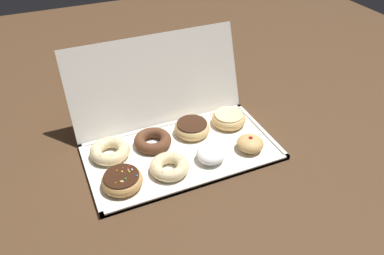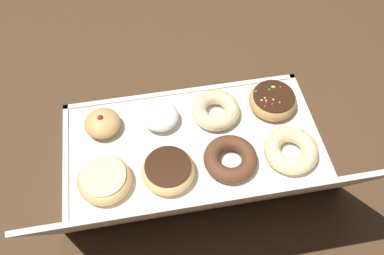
% 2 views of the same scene
% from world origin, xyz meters
% --- Properties ---
extents(ground_plane, '(3.00, 3.00, 0.00)m').
position_xyz_m(ground_plane, '(0.00, 0.00, 0.00)').
color(ground_plane, '#4C331E').
extents(donut_box, '(0.58, 0.31, 0.01)m').
position_xyz_m(donut_box, '(0.00, 0.00, 0.01)').
color(donut_box, silver).
rests_on(donut_box, ground).
extents(box_lid_open, '(0.58, 0.12, 0.29)m').
position_xyz_m(box_lid_open, '(0.00, 0.21, 0.14)').
color(box_lid_open, silver).
rests_on(box_lid_open, ground).
extents(sprinkle_donut_0, '(0.11, 0.11, 0.04)m').
position_xyz_m(sprinkle_donut_0, '(-0.21, -0.07, 0.03)').
color(sprinkle_donut_0, tan).
rests_on(sprinkle_donut_0, donut_box).
extents(cruller_donut_1, '(0.11, 0.11, 0.04)m').
position_xyz_m(cruller_donut_1, '(-0.07, -0.07, 0.03)').
color(cruller_donut_1, beige).
rests_on(cruller_donut_1, donut_box).
extents(powdered_filled_donut_2, '(0.09, 0.09, 0.04)m').
position_xyz_m(powdered_filled_donut_2, '(0.06, -0.07, 0.03)').
color(powdered_filled_donut_2, white).
rests_on(powdered_filled_donut_2, donut_box).
extents(jelly_filled_donut_3, '(0.08, 0.08, 0.05)m').
position_xyz_m(jelly_filled_donut_3, '(0.20, -0.07, 0.03)').
color(jelly_filled_donut_3, tan).
rests_on(jelly_filled_donut_3, donut_box).
extents(cruller_donut_4, '(0.12, 0.12, 0.04)m').
position_xyz_m(cruller_donut_4, '(-0.21, 0.07, 0.03)').
color(cruller_donut_4, beige).
rests_on(cruller_donut_4, donut_box).
extents(chocolate_cake_ring_donut_5, '(0.12, 0.12, 0.03)m').
position_xyz_m(chocolate_cake_ring_donut_5, '(-0.07, 0.07, 0.03)').
color(chocolate_cake_ring_donut_5, '#59331E').
rests_on(chocolate_cake_ring_donut_5, donut_box).
extents(chocolate_frosted_donut_6, '(0.11, 0.11, 0.04)m').
position_xyz_m(chocolate_frosted_donut_6, '(0.06, 0.07, 0.03)').
color(chocolate_frosted_donut_6, '#E5B770').
rests_on(chocolate_frosted_donut_6, donut_box).
extents(glazed_ring_donut_7, '(0.11, 0.11, 0.04)m').
position_xyz_m(glazed_ring_donut_7, '(0.20, 0.07, 0.03)').
color(glazed_ring_donut_7, '#E5B770').
rests_on(glazed_ring_donut_7, donut_box).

